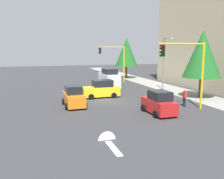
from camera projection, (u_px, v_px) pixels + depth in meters
ground_plane at (104, 101)px, 25.88m from camera, size 120.00×120.00×0.00m
sidewalk_kerb at (167, 88)px, 33.75m from camera, size 80.00×4.00×0.15m
lane_arrow_near at (109, 143)px, 14.15m from camera, size 2.40×1.10×1.10m
apartment_block at (214, 31)px, 35.81m from camera, size 17.12×9.30×16.19m
traffic_signal_far_left at (114, 57)px, 40.09m from camera, size 0.36×4.59×5.92m
traffic_signal_near_left at (186, 63)px, 21.31m from camera, size 0.36×4.59×5.99m
street_lamp_curbside at (165, 58)px, 31.36m from camera, size 2.15×0.28×7.00m
tree_roadside_far at (127, 52)px, 44.88m from camera, size 4.09×4.09×7.46m
tree_roadside_near at (202, 54)px, 26.40m from camera, size 4.08×4.08×7.46m
delivery_van_white at (109, 79)px, 34.39m from camera, size 4.80×2.22×2.77m
car_yellow at (101, 90)px, 27.68m from camera, size 1.93×4.19×1.98m
car_orange at (74, 97)px, 23.27m from camera, size 3.69×1.96×1.98m
car_red at (159, 103)px, 20.54m from camera, size 3.62×1.94×1.98m
pedestrian_crossing at (185, 97)px, 23.16m from camera, size 0.40×0.24×1.70m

